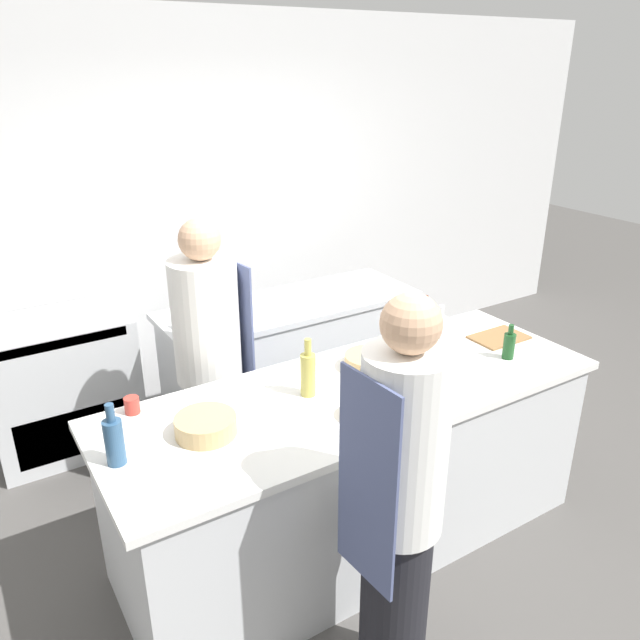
{
  "coord_description": "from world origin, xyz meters",
  "views": [
    {
      "loc": [
        -1.61,
        -2.22,
        2.46
      ],
      "look_at": [
        0.0,
        0.35,
        1.18
      ],
      "focal_mm": 35.0,
      "sensor_mm": 36.0,
      "label": 1
    }
  ],
  "objects": [
    {
      "name": "ground_plane",
      "position": [
        0.0,
        0.0,
        0.0
      ],
      "size": [
        16.0,
        16.0,
        0.0
      ],
      "primitive_type": "plane",
      "color": "#4C4947"
    },
    {
      "name": "wall_back",
      "position": [
        0.0,
        2.13,
        1.4
      ],
      "size": [
        8.0,
        0.06,
        2.8
      ],
      "color": "silver",
      "rests_on": "ground_plane"
    },
    {
      "name": "prep_counter",
      "position": [
        0.0,
        0.0,
        0.47
      ],
      "size": [
        2.58,
        0.91,
        0.93
      ],
      "color": "silver",
      "rests_on": "ground_plane"
    },
    {
      "name": "pass_counter",
      "position": [
        0.31,
        1.23,
        0.47
      ],
      "size": [
        1.79,
        0.65,
        0.93
      ],
      "color": "silver",
      "rests_on": "ground_plane"
    },
    {
      "name": "oven_range",
      "position": [
        -1.12,
        1.77,
        0.46
      ],
      "size": [
        0.91,
        0.61,
        0.92
      ],
      "color": "silver",
      "rests_on": "ground_plane"
    },
    {
      "name": "chef_at_prep_near",
      "position": [
        -0.34,
        -0.76,
        0.89
      ],
      "size": [
        0.35,
        0.33,
        1.75
      ],
      "rotation": [
        0.0,
        0.0,
        1.64
      ],
      "color": "black",
      "rests_on": "ground_plane"
    },
    {
      "name": "chef_at_stove",
      "position": [
        -0.47,
        0.78,
        0.85
      ],
      "size": [
        0.4,
        0.38,
        1.7
      ],
      "rotation": [
        0.0,
        0.0,
        -1.46
      ],
      "color": "black",
      "rests_on": "ground_plane"
    },
    {
      "name": "bottle_olive_oil",
      "position": [
        -1.18,
        0.02,
        1.04
      ],
      "size": [
        0.08,
        0.08,
        0.27
      ],
      "color": "#2D5175",
      "rests_on": "prep_counter"
    },
    {
      "name": "bottle_vinegar",
      "position": [
        0.71,
        0.33,
        1.03
      ],
      "size": [
        0.09,
        0.09,
        0.25
      ],
      "color": "#5B2319",
      "rests_on": "prep_counter"
    },
    {
      "name": "bottle_wine",
      "position": [
        0.03,
        -0.35,
        1.04
      ],
      "size": [
        0.07,
        0.07,
        0.25
      ],
      "color": "black",
      "rests_on": "prep_counter"
    },
    {
      "name": "bottle_cooking_oil",
      "position": [
        0.7,
        0.17,
        1.03
      ],
      "size": [
        0.07,
        0.07,
        0.25
      ],
      "color": "silver",
      "rests_on": "prep_counter"
    },
    {
      "name": "bottle_sauce",
      "position": [
        -0.23,
        0.08,
        1.05
      ],
      "size": [
        0.08,
        0.08,
        0.3
      ],
      "color": "#B2A84C",
      "rests_on": "prep_counter"
    },
    {
      "name": "bottle_water",
      "position": [
        0.91,
        -0.15,
        1.01
      ],
      "size": [
        0.06,
        0.06,
        0.2
      ],
      "color": "#19471E",
      "rests_on": "prep_counter"
    },
    {
      "name": "bowl_mixing_large",
      "position": [
        -0.79,
        0.02,
        0.98
      ],
      "size": [
        0.27,
        0.27,
        0.09
      ],
      "color": "tan",
      "rests_on": "prep_counter"
    },
    {
      "name": "bowl_prep_small",
      "position": [
        -0.13,
        -0.23,
        0.96
      ],
      "size": [
        0.2,
        0.2,
        0.05
      ],
      "color": "tan",
      "rests_on": "prep_counter"
    },
    {
      "name": "bowl_ceramic_blue",
      "position": [
        0.19,
        0.15,
        0.97
      ],
      "size": [
        0.27,
        0.27,
        0.08
      ],
      "color": "tan",
      "rests_on": "prep_counter"
    },
    {
      "name": "cup",
      "position": [
        -1.02,
        0.37,
        0.97
      ],
      "size": [
        0.07,
        0.07,
        0.08
      ],
      "color": "#B2382D",
      "rests_on": "prep_counter"
    },
    {
      "name": "cutting_board",
      "position": [
        1.06,
        0.06,
        0.94
      ],
      "size": [
        0.32,
        0.22,
        0.01
      ],
      "color": "olive",
      "rests_on": "prep_counter"
    }
  ]
}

